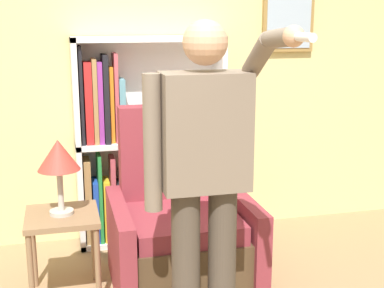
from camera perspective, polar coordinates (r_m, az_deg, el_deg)
name	(u,v)px	position (r m, az deg, el deg)	size (l,w,h in m)	color
wall_back	(131,65)	(4.29, -6.57, 8.32)	(8.00, 0.11, 2.80)	#DBCC84
bookcase	(131,146)	(4.23, -6.56, -0.21)	(1.16, 0.28, 1.63)	white
armchair	(180,231)	(3.66, -1.29, -9.26)	(0.93, 0.86, 1.18)	#4C3823
person_standing	(205,171)	(2.69, 1.35, -2.87)	(0.59, 0.78, 1.76)	#473D33
side_table	(63,228)	(3.51, -13.63, -8.74)	(0.45, 0.45, 0.57)	#846647
table_lamp	(58,158)	(3.37, -14.06, -1.47)	(0.26, 0.26, 0.48)	#B7B2A8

